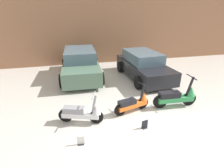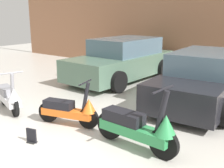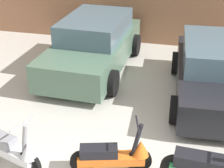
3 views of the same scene
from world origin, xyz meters
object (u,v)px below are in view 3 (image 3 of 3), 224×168
scooter_front_left (11,148)px  scooter_front_right (115,155)px  car_rear_center (214,72)px  car_rear_left (94,45)px

scooter_front_left → scooter_front_right: bearing=26.2°
scooter_front_left → car_rear_center: (3.32, 3.27, 0.27)m
scooter_front_right → car_rear_center: bearing=46.6°
car_rear_left → scooter_front_left: bearing=-1.3°
scooter_front_left → car_rear_left: bearing=104.9°
scooter_front_right → car_rear_center: (1.58, 3.02, 0.28)m
scooter_front_left → car_rear_center: bearing=62.7°
scooter_front_right → car_rear_center: size_ratio=0.34×
scooter_front_left → car_rear_center: 4.67m
scooter_front_left → scooter_front_right: size_ratio=1.03×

